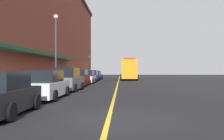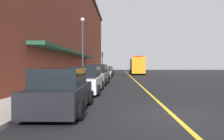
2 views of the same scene
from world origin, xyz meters
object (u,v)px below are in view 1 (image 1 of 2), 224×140
at_px(parked_car_1, 46,85).
at_px(parking_meter_1, 67,76).
at_px(parked_car_3, 79,78).
at_px(traffic_light_near, 88,61).
at_px(parked_car_6, 96,75).
at_px(parked_car_4, 87,77).
at_px(street_lamp_left, 56,42).
at_px(utility_truck, 129,70).
at_px(parking_meter_2, 73,75).
at_px(parked_car_0, 1,95).
at_px(parked_car_5, 92,76).
at_px(parked_car_2, 68,80).
at_px(parking_meter_0, 86,74).

relative_size(parked_car_1, parking_meter_1, 3.60).
bearing_deg(parked_car_3, traffic_light_near, 4.31).
bearing_deg(traffic_light_near, parked_car_6, -5.24).
height_order(parked_car_4, street_lamp_left, street_lamp_left).
xyz_separation_m(parking_meter_1, traffic_light_near, (0.06, 16.55, 2.10)).
xyz_separation_m(utility_truck, parking_meter_2, (-7.09, -12.60, -0.64)).
height_order(parked_car_0, parked_car_5, parked_car_5).
bearing_deg(parked_car_6, parking_meter_2, 176.17).
bearing_deg(parked_car_2, parking_meter_2, 10.63).
bearing_deg(parking_meter_2, parked_car_0, -86.40).
bearing_deg(parked_car_5, parked_car_3, 178.78).
distance_m(parked_car_1, parked_car_3, 11.70).
bearing_deg(parking_meter_0, parked_car_2, -85.92).
xyz_separation_m(parked_car_4, traffic_light_near, (-1.40, 11.75, 2.42)).
height_order(parked_car_1, parked_car_5, parked_car_1).
bearing_deg(parked_car_3, parking_meter_1, 68.44).
height_order(parked_car_6, street_lamp_left, street_lamp_left).
relative_size(parked_car_0, parked_car_6, 0.86).
bearing_deg(parked_car_0, parked_car_5, -1.46).
relative_size(parked_car_4, parking_meter_1, 3.18).
distance_m(parked_car_4, utility_truck, 12.44).
height_order(parking_meter_2, traffic_light_near, traffic_light_near).
xyz_separation_m(parked_car_4, parking_meter_1, (-1.46, -4.80, 0.33)).
distance_m(parked_car_1, street_lamp_left, 10.60).
bearing_deg(street_lamp_left, parked_car_1, -78.63).
height_order(parked_car_1, parking_meter_2, parked_car_1).
distance_m(parked_car_2, parked_car_3, 6.15).
xyz_separation_m(parked_car_4, parking_meter_0, (-1.46, 9.43, 0.33)).
bearing_deg(parked_car_1, parking_meter_1, 6.34).
distance_m(parking_meter_1, street_lamp_left, 4.19).
relative_size(parked_car_1, parking_meter_0, 3.60).
xyz_separation_m(parked_car_0, utility_truck, (5.78, 33.51, 0.93)).
distance_m(parked_car_0, parked_car_3, 17.14).
xyz_separation_m(parked_car_1, parked_car_4, (0.09, 17.03, -0.05)).
distance_m(parked_car_4, parked_car_5, 5.49).
bearing_deg(parking_meter_1, parked_car_4, 73.11).
distance_m(parked_car_3, utility_truck, 17.39).
bearing_deg(street_lamp_left, parking_meter_1, 76.27).
bearing_deg(parked_car_6, parked_car_3, -178.03).
bearing_deg(traffic_light_near, parked_car_4, -83.23).
xyz_separation_m(parked_car_2, parking_meter_2, (-1.49, 9.93, 0.20)).
height_order(parked_car_0, parking_meter_2, parked_car_0).
distance_m(parked_car_0, traffic_light_near, 34.32).
height_order(parked_car_6, utility_truck, utility_truck).
bearing_deg(parking_meter_0, street_lamp_left, -92.06).
distance_m(parked_car_5, traffic_light_near, 6.83).
height_order(parked_car_4, traffic_light_near, traffic_light_near).
xyz_separation_m(parking_meter_0, street_lamp_left, (-0.60, -16.68, 3.34)).
height_order(parked_car_0, parked_car_2, parked_car_2).
bearing_deg(parked_car_3, parked_car_0, -179.97).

